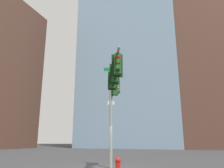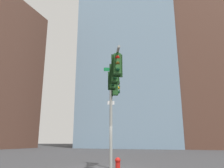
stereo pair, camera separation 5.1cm
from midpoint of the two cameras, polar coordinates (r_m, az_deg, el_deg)
The scene contains 5 objects.
ground_plane at distance 14.57m, azimuth -1.99°, elevation -20.79°, with size 200.00×200.00×0.00m, color #38383A.
signal_pole_assembly at distance 13.00m, azimuth 0.37°, elevation -0.41°, with size 2.61×5.14×6.55m.
fire_hydrant at distance 10.74m, azimuth 1.44°, elevation -20.54°, with size 0.34×0.26×0.87m.
building_brick_nearside at distance 56.05m, azimuth 22.34°, elevation 3.66°, with size 20.63×17.40×35.97m, color brown.
building_brick_midblock at distance 59.05m, azimuth 19.54°, elevation 4.54°, with size 17.23×15.28×39.94m, color #845B47.
Camera 1 is at (5.35, -13.45, 1.61)m, focal length 35.41 mm.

